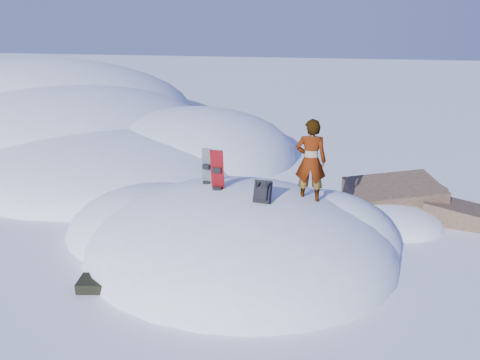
% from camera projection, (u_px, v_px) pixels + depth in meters
% --- Properties ---
extents(ground, '(120.00, 120.00, 0.00)m').
position_uv_depth(ground, '(238.00, 252.00, 10.57)').
color(ground, white).
rests_on(ground, ground).
extents(snow_mound, '(8.00, 6.00, 3.00)m').
position_uv_depth(snow_mound, '(233.00, 246.00, 10.83)').
color(snow_mound, white).
rests_on(snow_mound, ground).
extents(snow_ridge, '(21.50, 18.50, 6.40)m').
position_uv_depth(snow_ridge, '(67.00, 133.00, 21.83)').
color(snow_ridge, white).
rests_on(snow_ridge, ground).
extents(rock_outcrop, '(4.68, 4.41, 1.68)m').
position_uv_depth(rock_outcrop, '(397.00, 214.00, 12.58)').
color(rock_outcrop, brown).
rests_on(rock_outcrop, ground).
extents(snowboard_red, '(0.29, 0.25, 1.48)m').
position_uv_depth(snowboard_red, '(218.00, 181.00, 10.12)').
color(snowboard_red, red).
rests_on(snowboard_red, snow_mound).
extents(snowboard_dark, '(0.26, 0.18, 1.35)m').
position_uv_depth(snowboard_dark, '(207.00, 177.00, 10.63)').
color(snowboard_dark, black).
rests_on(snowboard_dark, snow_mound).
extents(backpack, '(0.35, 0.46, 0.56)m').
position_uv_depth(backpack, '(263.00, 192.00, 9.49)').
color(backpack, black).
rests_on(backpack, snow_mound).
extents(gear_pile, '(0.98, 0.75, 0.26)m').
position_uv_depth(gear_pile, '(101.00, 282.00, 9.10)').
color(gear_pile, black).
rests_on(gear_pile, ground).
extents(person, '(0.67, 0.45, 1.80)m').
position_uv_depth(person, '(311.00, 161.00, 9.80)').
color(person, slate).
rests_on(person, snow_mound).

